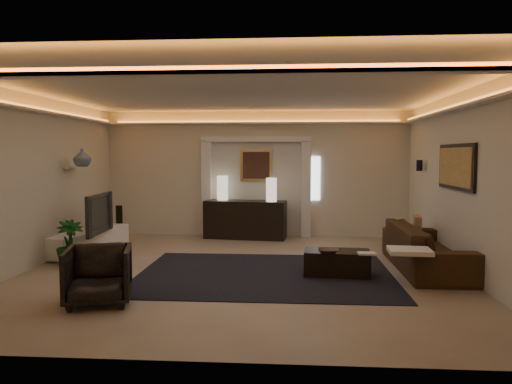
# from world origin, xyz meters

# --- Properties ---
(floor) EXTENTS (7.00, 7.00, 0.00)m
(floor) POSITION_xyz_m (0.00, 0.00, 0.00)
(floor) COLOR tan
(floor) RESTS_ON ground
(ceiling) EXTENTS (7.00, 7.00, 0.00)m
(ceiling) POSITION_xyz_m (0.00, 0.00, 2.90)
(ceiling) COLOR white
(ceiling) RESTS_ON ground
(wall_back) EXTENTS (7.00, 0.00, 7.00)m
(wall_back) POSITION_xyz_m (0.00, 3.50, 1.45)
(wall_back) COLOR beige
(wall_back) RESTS_ON ground
(wall_front) EXTENTS (7.00, 0.00, 7.00)m
(wall_front) POSITION_xyz_m (0.00, -3.50, 1.45)
(wall_front) COLOR beige
(wall_front) RESTS_ON ground
(wall_left) EXTENTS (0.00, 7.00, 7.00)m
(wall_left) POSITION_xyz_m (-3.50, 0.00, 1.45)
(wall_left) COLOR beige
(wall_left) RESTS_ON ground
(wall_right) EXTENTS (0.00, 7.00, 7.00)m
(wall_right) POSITION_xyz_m (3.50, 0.00, 1.45)
(wall_right) COLOR beige
(wall_right) RESTS_ON ground
(cove_soffit) EXTENTS (7.00, 7.00, 0.04)m
(cove_soffit) POSITION_xyz_m (0.00, 0.00, 2.62)
(cove_soffit) COLOR silver
(cove_soffit) RESTS_ON ceiling
(daylight_slit) EXTENTS (0.25, 0.03, 1.00)m
(daylight_slit) POSITION_xyz_m (1.35, 3.48, 1.35)
(daylight_slit) COLOR white
(daylight_slit) RESTS_ON wall_back
(area_rug) EXTENTS (4.00, 3.00, 0.01)m
(area_rug) POSITION_xyz_m (0.40, -0.20, 0.01)
(area_rug) COLOR black
(area_rug) RESTS_ON ground
(pilaster_left) EXTENTS (0.22, 0.20, 2.20)m
(pilaster_left) POSITION_xyz_m (-1.15, 3.40, 1.10)
(pilaster_left) COLOR silver
(pilaster_left) RESTS_ON ground
(pilaster_right) EXTENTS (0.22, 0.20, 2.20)m
(pilaster_right) POSITION_xyz_m (1.15, 3.40, 1.10)
(pilaster_right) COLOR silver
(pilaster_right) RESTS_ON ground
(alcove_header) EXTENTS (2.52, 0.20, 0.12)m
(alcove_header) POSITION_xyz_m (0.00, 3.40, 2.25)
(alcove_header) COLOR silver
(alcove_header) RESTS_ON wall_back
(painting_frame) EXTENTS (0.74, 0.04, 0.74)m
(painting_frame) POSITION_xyz_m (0.00, 3.47, 1.65)
(painting_frame) COLOR tan
(painting_frame) RESTS_ON wall_back
(painting_canvas) EXTENTS (0.62, 0.02, 0.62)m
(painting_canvas) POSITION_xyz_m (0.00, 3.44, 1.65)
(painting_canvas) COLOR #4C2D1E
(painting_canvas) RESTS_ON wall_back
(art_panel_frame) EXTENTS (0.04, 1.64, 0.74)m
(art_panel_frame) POSITION_xyz_m (3.47, 0.30, 1.70)
(art_panel_frame) COLOR black
(art_panel_frame) RESTS_ON wall_right
(art_panel_gold) EXTENTS (0.02, 1.50, 0.62)m
(art_panel_gold) POSITION_xyz_m (3.44, 0.30, 1.70)
(art_panel_gold) COLOR tan
(art_panel_gold) RESTS_ON wall_right
(wall_sconce) EXTENTS (0.12, 0.12, 0.22)m
(wall_sconce) POSITION_xyz_m (3.38, 2.20, 1.68)
(wall_sconce) COLOR black
(wall_sconce) RESTS_ON wall_right
(wall_niche) EXTENTS (0.10, 0.55, 0.04)m
(wall_niche) POSITION_xyz_m (-3.44, 1.40, 1.65)
(wall_niche) COLOR silver
(wall_niche) RESTS_ON wall_left
(console) EXTENTS (1.88, 0.79, 0.91)m
(console) POSITION_xyz_m (-0.22, 3.11, 0.40)
(console) COLOR black
(console) RESTS_ON ground
(lamp_left) EXTENTS (0.29, 0.29, 0.56)m
(lamp_left) POSITION_xyz_m (-0.76, 3.25, 1.09)
(lamp_left) COLOR white
(lamp_left) RESTS_ON console
(lamp_right) EXTENTS (0.27, 0.27, 0.52)m
(lamp_right) POSITION_xyz_m (0.38, 2.97, 1.09)
(lamp_right) COLOR white
(lamp_right) RESTS_ON console
(media_ledge) EXTENTS (0.99, 2.15, 0.39)m
(media_ledge) POSITION_xyz_m (-3.15, 1.36, 0.22)
(media_ledge) COLOR white
(media_ledge) RESTS_ON ground
(tv) EXTENTS (1.31, 0.24, 0.75)m
(tv) POSITION_xyz_m (-2.89, 1.00, 0.82)
(tv) COLOR black
(tv) RESTS_ON media_ledge
(figurine) EXTENTS (0.17, 0.17, 0.38)m
(figurine) POSITION_xyz_m (-2.89, 2.40, 0.64)
(figurine) COLOR black
(figurine) RESTS_ON media_ledge
(ginger_jar) EXTENTS (0.36, 0.36, 0.34)m
(ginger_jar) POSITION_xyz_m (-3.15, 1.20, 1.84)
(ginger_jar) COLOR #4D5A65
(ginger_jar) RESTS_ON wall_niche
(plant) EXTENTS (0.62, 0.62, 0.78)m
(plant) POSITION_xyz_m (-2.94, 0.14, 0.39)
(plant) COLOR #0F3910
(plant) RESTS_ON ground
(sofa) EXTENTS (2.51, 0.99, 0.73)m
(sofa) POSITION_xyz_m (3.04, 0.34, 0.37)
(sofa) COLOR black
(sofa) RESTS_ON ground
(throw_blanket) EXTENTS (0.61, 0.51, 0.06)m
(throw_blanket) POSITION_xyz_m (2.47, -0.92, 0.55)
(throw_blanket) COLOR #F3E2D0
(throw_blanket) RESTS_ON sofa
(throw_pillow) EXTENTS (0.20, 0.44, 0.43)m
(throw_pillow) POSITION_xyz_m (3.15, 1.36, 0.55)
(throw_pillow) COLOR #9B6E51
(throw_pillow) RESTS_ON sofa
(coffee_table) EXTENTS (1.06, 0.64, 0.38)m
(coffee_table) POSITION_xyz_m (1.53, -0.17, 0.21)
(coffee_table) COLOR black
(coffee_table) RESTS_ON ground
(bowl) EXTENTS (0.34, 0.34, 0.08)m
(bowl) POSITION_xyz_m (1.37, -0.45, 0.45)
(bowl) COLOR #3F2E22
(bowl) RESTS_ON coffee_table
(magazine) EXTENTS (0.26, 0.19, 0.03)m
(magazine) POSITION_xyz_m (1.95, -0.45, 0.42)
(magazine) COLOR silver
(magazine) RESTS_ON coffee_table
(armchair) EXTENTS (0.97, 0.99, 0.74)m
(armchair) POSITION_xyz_m (-1.63, -1.86, 0.37)
(armchair) COLOR black
(armchair) RESTS_ON ground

